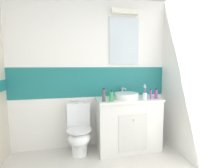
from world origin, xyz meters
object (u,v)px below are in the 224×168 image
toilet (79,131)px  deodorant_spray_can (156,94)px  soap_dispenser (111,97)px  toothpaste_tube_upright (151,94)px  shampoo_bottle_tall (104,95)px  sink_basin (126,95)px  toothbrush_cup (145,95)px

toilet → deodorant_spray_can: size_ratio=4.82×
soap_dispenser → toothpaste_tube_upright: size_ratio=1.06×
toilet → toothpaste_tube_upright: bearing=-8.8°
shampoo_bottle_tall → toilet: bearing=155.4°
soap_dispenser → deodorant_spray_can: bearing=2.3°
sink_basin → soap_dispenser: 0.32m
soap_dispenser → shampoo_bottle_tall: (-0.11, 0.01, 0.03)m
toothbrush_cup → toilet: bearing=170.8°
shampoo_bottle_tall → toothbrush_cup: bearing=0.2°
toilet → toothpaste_tube_upright: (1.12, -0.17, 0.56)m
toothpaste_tube_upright → shampoo_bottle_tall: bearing=179.6°
sink_basin → deodorant_spray_can: 0.48m
sink_basin → toothbrush_cup: size_ratio=1.83×
sink_basin → toilet: sink_basin is taller
toothbrush_cup → shampoo_bottle_tall: size_ratio=1.17×
toothbrush_cup → shampoo_bottle_tall: bearing=-179.8°
toilet → toothbrush_cup: 1.17m
toilet → shampoo_bottle_tall: bearing=-24.6°
toothbrush_cup → soap_dispenser: toothbrush_cup is taller
toothbrush_cup → toothpaste_tube_upright: size_ratio=1.40×
sink_basin → soap_dispenser: bearing=-153.2°
deodorant_spray_can → toilet: bearing=173.3°
sink_basin → deodorant_spray_can: bearing=-13.6°
toothbrush_cup → deodorant_spray_can: (0.20, 0.02, 0.01)m
toothpaste_tube_upright → sink_basin: bearing=158.6°
sink_basin → toothpaste_tube_upright: toothpaste_tube_upright is taller
soap_dispenser → sink_basin: bearing=26.8°
toothpaste_tube_upright → shampoo_bottle_tall: 0.75m
shampoo_bottle_tall → deodorant_spray_can: (0.86, 0.02, -0.02)m
toilet → shampoo_bottle_tall: size_ratio=3.97×
soap_dispenser → shampoo_bottle_tall: bearing=176.3°
soap_dispenser → shampoo_bottle_tall: shampoo_bottle_tall is taller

